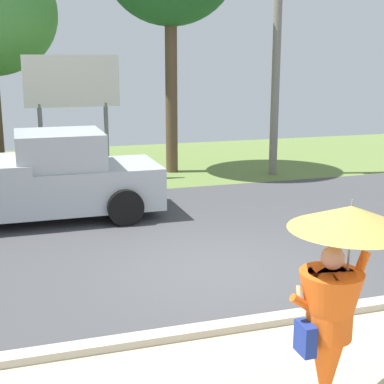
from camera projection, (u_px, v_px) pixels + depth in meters
The scene contains 5 objects.
ground_plane at pixel (173, 224), 11.90m from camera, with size 40.00×22.00×0.20m.
monk_pedestrian at pixel (335, 300), 5.21m from camera, with size 1.16×1.16×2.13m.
pickup_truck at pixel (38, 180), 11.90m from camera, with size 5.20×2.28×1.88m.
utility_pole at pixel (277, 40), 15.96m from camera, with size 1.80×0.24×7.51m.
roadside_billboard at pixel (72, 90), 15.27m from camera, with size 2.60×0.12×3.50m.
Camera 1 is at (-3.06, -8.07, 3.35)m, focal length 52.17 mm.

